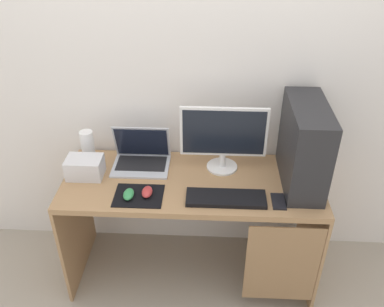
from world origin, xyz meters
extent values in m
plane|color=#9E9384|center=(0.00, 0.00, 0.00)|extent=(8.00, 8.00, 0.00)
cube|color=silver|center=(0.00, 0.33, 1.30)|extent=(4.00, 0.04, 2.60)
cube|color=#A37A51|center=(0.00, 0.00, 0.71)|extent=(1.45, 0.58, 0.03)
cube|color=#A37A51|center=(-0.72, 0.00, 0.35)|extent=(0.02, 0.58, 0.69)
cube|color=#A37A51|center=(0.72, 0.00, 0.35)|extent=(0.02, 0.58, 0.69)
cube|color=#96704B|center=(0.51, -0.28, 0.38)|extent=(0.40, 0.01, 0.55)
cube|color=#232326|center=(0.60, 0.03, 0.96)|extent=(0.19, 0.48, 0.46)
cylinder|color=white|center=(0.17, 0.14, 0.73)|extent=(0.18, 0.18, 0.01)
cylinder|color=white|center=(0.17, 0.14, 0.78)|extent=(0.04, 0.04, 0.08)
cube|color=white|center=(0.17, 0.13, 0.97)|extent=(0.49, 0.02, 0.30)
cube|color=black|center=(0.17, 0.12, 0.97)|extent=(0.46, 0.00, 0.27)
cube|color=#B7BCC6|center=(-0.31, 0.12, 0.73)|extent=(0.33, 0.24, 0.01)
cube|color=black|center=(-0.31, 0.13, 0.74)|extent=(0.29, 0.16, 0.00)
cube|color=#B7BCC6|center=(-0.31, 0.20, 0.85)|extent=(0.33, 0.07, 0.23)
cube|color=black|center=(-0.31, 0.19, 0.85)|extent=(0.30, 0.06, 0.20)
cylinder|color=white|center=(-0.63, 0.18, 0.83)|extent=(0.08, 0.08, 0.19)
cube|color=silver|center=(-0.61, 0.02, 0.79)|extent=(0.20, 0.14, 0.12)
cube|color=black|center=(0.19, -0.16, 0.74)|extent=(0.42, 0.14, 0.02)
cube|color=black|center=(-0.28, -0.15, 0.73)|extent=(0.26, 0.20, 0.00)
ellipsoid|color=#B23333|center=(-0.23, -0.14, 0.75)|extent=(0.06, 0.10, 0.03)
ellipsoid|color=#338C4C|center=(-0.33, -0.17, 0.75)|extent=(0.06, 0.10, 0.03)
cube|color=black|center=(0.46, -0.17, 0.73)|extent=(0.07, 0.13, 0.01)
camera|label=1|loc=(0.09, -1.86, 2.12)|focal=38.62mm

